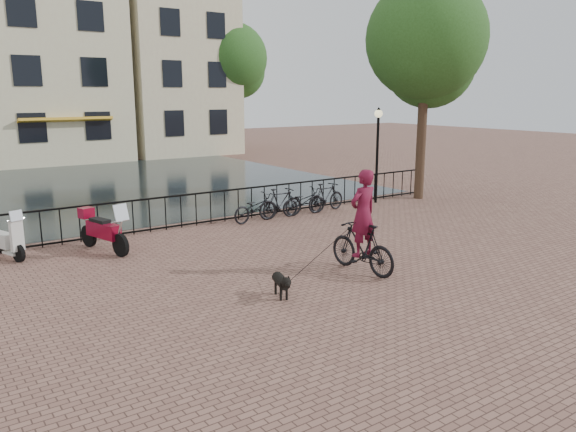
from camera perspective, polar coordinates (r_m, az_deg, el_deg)
ground at (r=11.28m, az=8.81°, el=-8.67°), size 100.00×100.00×0.00m
canal_water at (r=26.24m, az=-18.09°, el=2.93°), size 20.00×20.00×0.00m
railing at (r=17.57m, az=-9.32°, el=0.65°), size 20.00×0.05×1.02m
canal_house_mid at (r=38.43m, az=-23.66°, el=14.15°), size 8.00×9.50×11.80m
canal_house_right at (r=40.86m, az=-12.30°, el=15.77°), size 7.00×9.00×13.30m
tree_near_right at (r=22.32m, az=13.87°, el=17.03°), size 4.48×4.48×8.24m
tree_far_right at (r=39.68m, az=-5.70°, el=15.66°), size 4.76×4.76×8.76m
lamp_post at (r=21.07m, az=9.10°, el=7.73°), size 0.30×0.30×3.45m
cyclist at (r=12.80m, az=7.60°, el=-1.15°), size 0.91×2.06×2.77m
dog at (r=11.33m, az=-0.71°, el=-6.94°), size 0.49×0.85×0.55m
motorcycle at (r=15.20m, az=-18.27°, el=-0.92°), size 0.95×1.99×1.38m
scooter at (r=15.51m, az=-26.87°, el=-1.51°), size 0.88×1.47×1.32m
parked_bike_0 at (r=17.90m, az=-3.28°, el=0.83°), size 1.78×0.80×0.90m
parked_bike_1 at (r=18.39m, az=-0.76°, el=1.32°), size 1.67×0.48×1.00m
parked_bike_2 at (r=18.94m, az=1.63°, el=1.49°), size 1.73×0.63×0.90m
parked_bike_3 at (r=19.50m, az=3.88°, el=1.92°), size 1.71×0.67×1.00m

